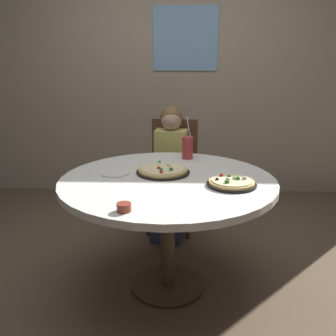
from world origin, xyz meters
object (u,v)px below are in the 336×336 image
at_px(pizza_veggie, 163,171).
at_px(soda_cup, 188,148).
at_px(diner_child, 170,180).
at_px(pizza_cheese, 232,183).
at_px(sauce_bowl, 124,207).
at_px(plate_small, 115,173).
at_px(chair_wooden, 173,168).
at_px(dining_table, 168,192).

distance_m(pizza_veggie, soda_cup, 0.40).
relative_size(diner_child, pizza_cheese, 3.82).
relative_size(sauce_bowl, plate_small, 0.39).
bearing_deg(soda_cup, chair_wooden, 103.13).
bearing_deg(sauce_bowl, diner_child, 82.12).
bearing_deg(chair_wooden, dining_table, -90.75).
distance_m(dining_table, plate_small, 0.36).
bearing_deg(chair_wooden, diner_child, -97.27).
height_order(diner_child, sauce_bowl, diner_child).
bearing_deg(pizza_cheese, diner_child, 112.79).
bearing_deg(dining_table, pizza_veggie, 107.43).
distance_m(dining_table, pizza_veggie, 0.15).
height_order(pizza_veggie, sauce_bowl, pizza_veggie).
xyz_separation_m(pizza_veggie, pizza_cheese, (0.40, -0.23, 0.00)).
xyz_separation_m(pizza_veggie, soda_cup, (0.16, 0.36, 0.06)).
xyz_separation_m(dining_table, plate_small, (-0.34, 0.08, 0.09)).
xyz_separation_m(soda_cup, plate_small, (-0.46, -0.39, -0.08)).
bearing_deg(diner_child, sauce_bowl, -97.88).
bearing_deg(pizza_cheese, sauce_bowl, -144.90).
bearing_deg(soda_cup, diner_child, 113.94).
xyz_separation_m(dining_table, soda_cup, (0.13, 0.47, 0.17)).
bearing_deg(dining_table, chair_wooden, 89.25).
xyz_separation_m(sauce_bowl, plate_small, (-0.15, 0.59, -0.02)).
height_order(chair_wooden, pizza_cheese, chair_wooden).
xyz_separation_m(pizza_veggie, sauce_bowl, (-0.16, -0.62, 0.00)).
bearing_deg(dining_table, plate_small, 166.77).
bearing_deg(sauce_bowl, plate_small, 103.88).
height_order(dining_table, plate_small, plate_small).
bearing_deg(plate_small, pizza_veggie, 5.20).
bearing_deg(chair_wooden, soda_cup, -76.87).
height_order(dining_table, pizza_veggie, pizza_veggie).
distance_m(pizza_veggie, plate_small, 0.30).
distance_m(pizza_cheese, sauce_bowl, 0.68).
distance_m(soda_cup, plate_small, 0.61).
distance_m(pizza_veggie, pizza_cheese, 0.46).
height_order(diner_child, soda_cup, diner_child).
bearing_deg(pizza_veggie, plate_small, -174.80).
bearing_deg(plate_small, soda_cup, 40.24).
bearing_deg(pizza_veggie, sauce_bowl, -104.14).
bearing_deg(chair_wooden, pizza_veggie, -93.08).
bearing_deg(pizza_veggie, diner_child, 88.05).
bearing_deg(soda_cup, pizza_cheese, -67.83).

